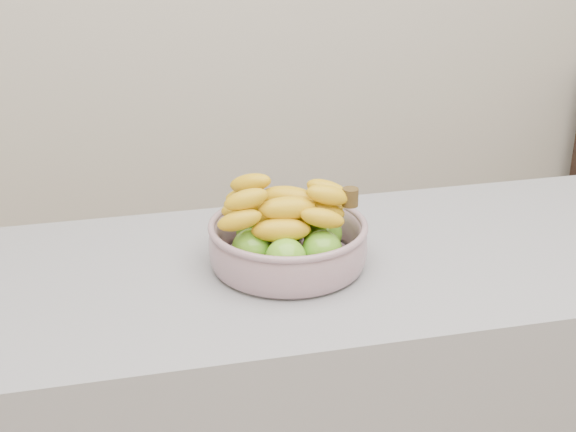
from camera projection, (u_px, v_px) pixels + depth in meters
name	position (u px, v px, depth m)	size (l,w,h in m)	color
fruit_bowl	(288.00, 239.00, 1.49)	(0.30, 0.30, 0.16)	#A0AFC0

